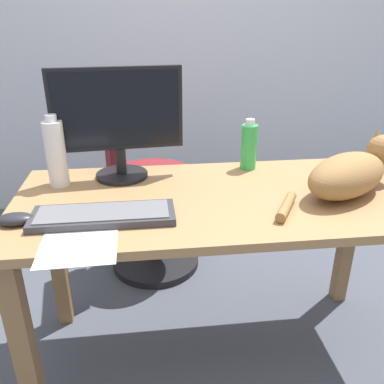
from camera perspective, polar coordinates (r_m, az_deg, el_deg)
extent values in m
plane|color=#474C56|center=(1.83, 3.49, -21.48)|extent=(8.00, 8.00, 0.00)
cube|color=silver|center=(2.80, -1.72, 23.93)|extent=(6.00, 0.04, 2.60)
cube|color=#9E7247|center=(1.42, 4.21, -1.03)|extent=(1.44, 0.66, 0.03)
cube|color=olive|center=(1.44, -22.68, -20.20)|extent=(0.06, 0.06, 0.69)
cube|color=olive|center=(1.85, -18.62, -8.64)|extent=(0.06, 0.06, 0.69)
cube|color=olive|center=(2.03, 21.21, -6.07)|extent=(0.06, 0.06, 0.69)
cylinder|color=black|center=(2.33, -5.17, -9.63)|extent=(0.48, 0.48, 0.04)
cylinder|color=black|center=(2.21, -5.39, -4.69)|extent=(0.06, 0.06, 0.50)
cylinder|color=maroon|center=(2.09, -5.68, 2.01)|extent=(0.44, 0.44, 0.06)
cube|color=maroon|center=(1.99, -11.28, 7.56)|extent=(0.12, 0.36, 0.40)
cylinder|color=black|center=(1.59, -9.91, 2.42)|extent=(0.20, 0.20, 0.01)
cylinder|color=black|center=(1.57, -10.06, 4.37)|extent=(0.04, 0.04, 0.10)
cube|color=black|center=(1.52, -10.61, 11.49)|extent=(0.48, 0.07, 0.30)
cube|color=black|center=(1.50, -10.59, 11.38)|extent=(0.45, 0.04, 0.27)
cube|color=#333338|center=(1.27, -12.46, -3.32)|extent=(0.44, 0.15, 0.02)
cube|color=slate|center=(1.27, -12.52, -2.75)|extent=(0.40, 0.12, 0.00)
ellipsoid|color=olive|center=(1.48, 21.15, 2.21)|extent=(0.40, 0.34, 0.15)
sphere|color=olive|center=(1.64, 25.43, 5.45)|extent=(0.11, 0.11, 0.11)
cone|color=olive|center=(1.64, 24.82, 7.38)|extent=(0.04, 0.04, 0.04)
cylinder|color=olive|center=(1.32, 13.26, -1.96)|extent=(0.12, 0.17, 0.03)
ellipsoid|color=#232328|center=(1.32, -23.82, -3.54)|extent=(0.11, 0.06, 0.04)
cube|color=white|center=(1.19, -15.60, -6.27)|extent=(0.22, 0.30, 0.00)
cylinder|color=green|center=(1.64, 8.08, 6.33)|extent=(0.06, 0.06, 0.18)
cylinder|color=silver|center=(1.61, 8.29, 9.80)|extent=(0.04, 0.04, 0.02)
cylinder|color=silver|center=(1.53, -18.77, 5.10)|extent=(0.07, 0.07, 0.24)
cylinder|color=silver|center=(1.50, -19.45, 9.87)|extent=(0.04, 0.04, 0.02)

